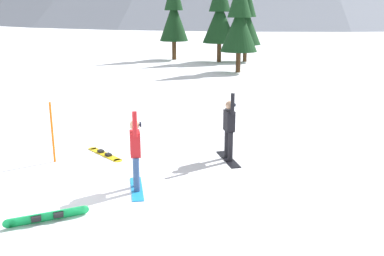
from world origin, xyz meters
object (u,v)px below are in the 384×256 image
(trail_marker_pole, at_px, (52,133))
(loose_snowboard_far_spare, at_px, (47,217))
(pine_tree_twin, at_px, (220,14))
(pine_tree_tall, at_px, (239,20))
(pine_tree_leaning, at_px, (246,19))
(pine_tree_young, at_px, (174,13))
(snowboarder_midground, at_px, (229,128))
(snowboarder_foreground, at_px, (135,152))
(loose_snowboard_near_right, at_px, (105,154))

(trail_marker_pole, bearing_deg, loose_snowboard_far_spare, -66.81)
(pine_tree_twin, xyz_separation_m, pine_tree_tall, (1.81, -5.62, -0.29))
(pine_tree_leaning, bearing_deg, pine_tree_young, 174.98)
(snowboarder_midground, relative_size, pine_tree_tall, 0.32)
(pine_tree_young, bearing_deg, loose_snowboard_far_spare, -84.47)
(snowboarder_foreground, distance_m, pine_tree_leaning, 26.60)
(snowboarder_midground, bearing_deg, pine_tree_twin, 95.83)
(pine_tree_tall, bearing_deg, pine_tree_young, 130.88)
(snowboarder_foreground, distance_m, snowboarder_midground, 3.27)
(snowboarder_midground, distance_m, pine_tree_twin, 23.76)
(loose_snowboard_far_spare, xyz_separation_m, pine_tree_young, (-2.80, 28.89, 3.74))
(pine_tree_twin, bearing_deg, snowboarder_midground, -84.17)
(pine_tree_twin, xyz_separation_m, pine_tree_leaning, (2.07, 0.45, -0.39))
(snowboarder_foreground, bearing_deg, pine_tree_young, 98.84)
(pine_tree_young, bearing_deg, snowboarder_foreground, -81.16)
(snowboarder_foreground, relative_size, pine_tree_leaning, 0.33)
(snowboarder_foreground, height_order, pine_tree_twin, pine_tree_twin)
(pine_tree_tall, bearing_deg, loose_snowboard_near_right, -100.07)
(snowboarder_foreground, height_order, trail_marker_pole, snowboarder_foreground)
(snowboarder_foreground, bearing_deg, snowboarder_midground, 50.15)
(loose_snowboard_near_right, xyz_separation_m, pine_tree_tall, (3.19, 17.97, 3.48))
(loose_snowboard_far_spare, relative_size, pine_tree_leaning, 0.25)
(trail_marker_pole, height_order, pine_tree_young, pine_tree_young)
(loose_snowboard_near_right, relative_size, pine_tree_tall, 0.23)
(loose_snowboard_near_right, bearing_deg, pine_tree_tall, 79.93)
(pine_tree_twin, relative_size, pine_tree_leaning, 1.11)
(loose_snowboard_far_spare, xyz_separation_m, trail_marker_pole, (-1.51, 3.52, 0.76))
(trail_marker_pole, distance_m, pine_tree_tall, 19.47)
(pine_tree_twin, bearing_deg, pine_tree_leaning, 12.17)
(snowboarder_midground, relative_size, pine_tree_leaning, 0.33)
(snowboarder_foreground, bearing_deg, pine_tree_twin, 90.66)
(loose_snowboard_near_right, relative_size, loose_snowboard_far_spare, 0.97)
(loose_snowboard_far_spare, distance_m, pine_tree_leaning, 28.73)
(snowboarder_foreground, height_order, pine_tree_young, pine_tree_young)
(snowboarder_midground, xyz_separation_m, pine_tree_leaning, (-0.33, 23.92, 2.43))
(loose_snowboard_far_spare, bearing_deg, loose_snowboard_near_right, 93.69)
(trail_marker_pole, xyz_separation_m, pine_tree_leaning, (4.67, 24.85, 2.52))
(loose_snowboard_near_right, relative_size, trail_marker_pole, 0.85)
(snowboarder_foreground, xyz_separation_m, pine_tree_young, (-4.19, 26.95, 2.89))
(pine_tree_leaning, bearing_deg, trail_marker_pole, -100.65)
(pine_tree_twin, height_order, pine_tree_young, pine_tree_young)
(trail_marker_pole, relative_size, pine_tree_tall, 0.28)
(snowboarder_foreground, bearing_deg, pine_tree_tall, 85.75)
(snowboarder_midground, xyz_separation_m, pine_tree_twin, (-2.40, 23.47, 2.82))
(loose_snowboard_near_right, bearing_deg, snowboarder_midground, 1.75)
(pine_tree_twin, distance_m, pine_tree_tall, 5.91)
(snowboarder_foreground, distance_m, loose_snowboard_far_spare, 2.54)
(loose_snowboard_far_spare, relative_size, trail_marker_pole, 0.87)
(loose_snowboard_far_spare, bearing_deg, pine_tree_leaning, 83.64)
(loose_snowboard_near_right, height_order, trail_marker_pole, trail_marker_pole)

